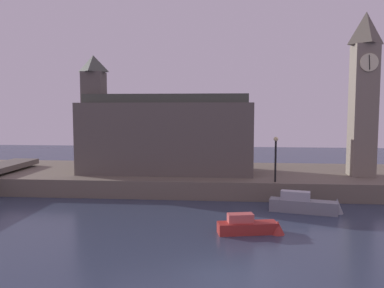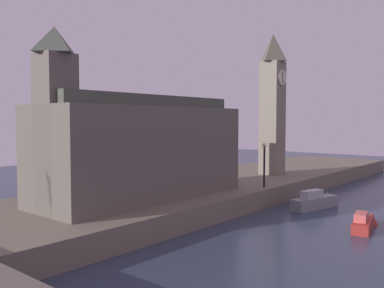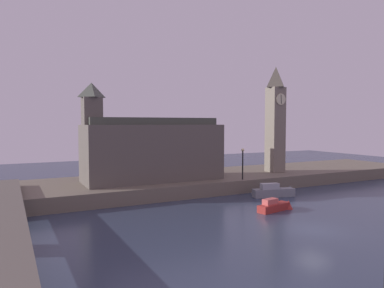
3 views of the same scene
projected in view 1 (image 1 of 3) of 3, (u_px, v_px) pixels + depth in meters
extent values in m
plane|color=#2D384C|center=(226.00, 275.00, 17.18)|extent=(120.00, 120.00, 0.00)
cube|color=#6B6051|center=(226.00, 179.00, 36.96)|extent=(70.00, 12.00, 1.50)
cube|color=slate|center=(363.00, 111.00, 33.82)|extent=(1.98, 1.98, 11.36)
cylinder|color=beige|center=(369.00, 62.00, 32.43)|extent=(1.51, 0.12, 1.51)
cube|color=black|center=(369.00, 62.00, 32.36)|extent=(0.14, 0.04, 1.21)
pyramid|color=#554E43|center=(366.00, 28.00, 33.20)|extent=(2.18, 2.18, 2.76)
cube|color=#5B544C|center=(167.00, 138.00, 36.14)|extent=(15.64, 5.66, 6.40)
cube|color=#5B544C|center=(95.00, 122.00, 36.62)|extent=(1.92, 1.92, 9.28)
pyramid|color=#474C42|center=(93.00, 64.00, 36.14)|extent=(2.11, 2.11, 1.55)
cube|color=#42473D|center=(167.00, 99.00, 35.83)|extent=(14.86, 3.40, 0.80)
cylinder|color=black|center=(275.00, 162.00, 31.20)|extent=(0.16, 0.16, 3.28)
sphere|color=#F2E099|center=(276.00, 139.00, 31.04)|extent=(0.36, 0.36, 0.36)
cube|color=maroon|center=(247.00, 228.00, 22.99)|extent=(3.64, 1.67, 0.66)
cube|color=#CC5651|center=(240.00, 218.00, 22.97)|extent=(1.61, 0.98, 0.51)
cone|color=maroon|center=(278.00, 228.00, 22.83)|extent=(1.06, 1.06, 0.88)
cube|color=gray|center=(303.00, 206.00, 27.63)|extent=(4.78, 2.13, 0.89)
cube|color=#A8ADB2|center=(295.00, 196.00, 27.61)|extent=(2.13, 1.20, 0.64)
cone|color=gray|center=(337.00, 206.00, 27.42)|extent=(1.16, 1.16, 1.17)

